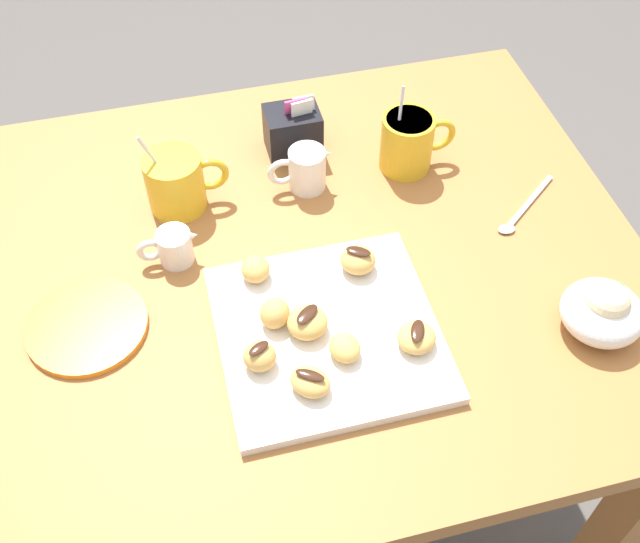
# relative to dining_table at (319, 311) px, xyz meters

# --- Properties ---
(ground_plane) EXTENTS (8.00, 8.00, 0.00)m
(ground_plane) POSITION_rel_dining_table_xyz_m (0.00, 0.00, -0.61)
(ground_plane) COLOR #514C47
(dining_table) EXTENTS (0.98, 0.88, 0.75)m
(dining_table) POSITION_rel_dining_table_xyz_m (0.00, 0.00, 0.00)
(dining_table) COLOR #A36633
(dining_table) RESTS_ON ground_plane
(pastry_plate_square) EXTENTS (0.30, 0.30, 0.02)m
(pastry_plate_square) POSITION_rel_dining_table_xyz_m (-0.02, -0.14, 0.14)
(pastry_plate_square) COLOR silver
(pastry_plate_square) RESTS_ON dining_table
(coffee_mug_mustard_left) EXTENTS (0.13, 0.09, 0.15)m
(coffee_mug_mustard_left) POSITION_rel_dining_table_xyz_m (-0.19, 0.17, 0.19)
(coffee_mug_mustard_left) COLOR gold
(coffee_mug_mustard_left) RESTS_ON dining_table
(coffee_mug_mustard_right) EXTENTS (0.13, 0.09, 0.15)m
(coffee_mug_mustard_right) POSITION_rel_dining_table_xyz_m (0.19, 0.17, 0.19)
(coffee_mug_mustard_right) COLOR gold
(coffee_mug_mustard_right) RESTS_ON dining_table
(cream_pitcher_white) EXTENTS (0.10, 0.06, 0.07)m
(cream_pitcher_white) POSITION_rel_dining_table_xyz_m (0.02, 0.16, 0.17)
(cream_pitcher_white) COLOR silver
(cream_pitcher_white) RESTS_ON dining_table
(sugar_caddy) EXTENTS (0.09, 0.07, 0.11)m
(sugar_caddy) POSITION_rel_dining_table_xyz_m (0.02, 0.25, 0.18)
(sugar_caddy) COLOR black
(sugar_caddy) RESTS_ON dining_table
(ice_cream_bowl) EXTENTS (0.11, 0.11, 0.09)m
(ice_cream_bowl) POSITION_rel_dining_table_xyz_m (0.35, -0.22, 0.17)
(ice_cream_bowl) COLOR silver
(ice_cream_bowl) RESTS_ON dining_table
(chocolate_sauce_pitcher) EXTENTS (0.09, 0.05, 0.06)m
(chocolate_sauce_pitcher) POSITION_rel_dining_table_xyz_m (-0.21, 0.05, 0.16)
(chocolate_sauce_pitcher) COLOR silver
(chocolate_sauce_pitcher) RESTS_ON dining_table
(saucer_orange_left) EXTENTS (0.17, 0.17, 0.01)m
(saucer_orange_left) POSITION_rel_dining_table_xyz_m (-0.35, -0.05, 0.14)
(saucer_orange_left) COLOR orange
(saucer_orange_left) RESTS_ON dining_table
(loose_spoon_near_saucer) EXTENTS (0.13, 0.11, 0.01)m
(loose_spoon_near_saucer) POSITION_rel_dining_table_xyz_m (0.33, 0.01, 0.14)
(loose_spoon_near_saucer) COLOR silver
(loose_spoon_near_saucer) RESTS_ON dining_table
(beignet_0) EXTENTS (0.07, 0.07, 0.03)m
(beignet_0) POSITION_rel_dining_table_xyz_m (-0.05, -0.14, 0.17)
(beignet_0) COLOR #DBA351
(beignet_0) RESTS_ON pastry_plate_square
(chocolate_drizzle_0) EXTENTS (0.04, 0.04, 0.00)m
(chocolate_drizzle_0) POSITION_rel_dining_table_xyz_m (-0.05, -0.14, 0.19)
(chocolate_drizzle_0) COLOR #381E11
(chocolate_drizzle_0) RESTS_ON beignet_0
(beignet_1) EXTENTS (0.06, 0.06, 0.04)m
(beignet_1) POSITION_rel_dining_table_xyz_m (-0.12, -0.18, 0.17)
(beignet_1) COLOR #DBA351
(beignet_1) RESTS_ON pastry_plate_square
(chocolate_drizzle_1) EXTENTS (0.03, 0.03, 0.00)m
(chocolate_drizzle_1) POSITION_rel_dining_table_xyz_m (-0.12, -0.18, 0.19)
(chocolate_drizzle_1) COLOR #381E11
(chocolate_drizzle_1) RESTS_ON beignet_1
(beignet_2) EXTENTS (0.07, 0.07, 0.03)m
(beignet_2) POSITION_rel_dining_table_xyz_m (0.09, -0.19, 0.16)
(beignet_2) COLOR #DBA351
(beignet_2) RESTS_ON pastry_plate_square
(chocolate_drizzle_2) EXTENTS (0.03, 0.04, 0.00)m
(chocolate_drizzle_2) POSITION_rel_dining_table_xyz_m (0.09, -0.19, 0.18)
(chocolate_drizzle_2) COLOR #381E11
(chocolate_drizzle_2) RESTS_ON beignet_2
(beignet_3) EXTENTS (0.05, 0.05, 0.03)m
(beignet_3) POSITION_rel_dining_table_xyz_m (-0.10, -0.03, 0.17)
(beignet_3) COLOR #DBA351
(beignet_3) RESTS_ON pastry_plate_square
(beignet_4) EXTENTS (0.07, 0.07, 0.03)m
(beignet_4) POSITION_rel_dining_table_xyz_m (0.05, -0.05, 0.17)
(beignet_4) COLOR #DBA351
(beignet_4) RESTS_ON pastry_plate_square
(chocolate_drizzle_4) EXTENTS (0.04, 0.03, 0.00)m
(chocolate_drizzle_4) POSITION_rel_dining_table_xyz_m (0.05, -0.05, 0.19)
(chocolate_drizzle_4) COLOR #381E11
(chocolate_drizzle_4) RESTS_ON beignet_4
(beignet_5) EXTENTS (0.07, 0.07, 0.03)m
(beignet_5) POSITION_rel_dining_table_xyz_m (-0.07, -0.23, 0.16)
(beignet_5) COLOR #DBA351
(beignet_5) RESTS_ON pastry_plate_square
(chocolate_drizzle_5) EXTENTS (0.04, 0.03, 0.00)m
(chocolate_drizzle_5) POSITION_rel_dining_table_xyz_m (-0.07, -0.23, 0.18)
(chocolate_drizzle_5) COLOR #381E11
(chocolate_drizzle_5) RESTS_ON beignet_5
(beignet_6) EXTENTS (0.06, 0.06, 0.04)m
(beignet_6) POSITION_rel_dining_table_xyz_m (-0.09, -0.11, 0.17)
(beignet_6) COLOR #DBA351
(beignet_6) RESTS_ON pastry_plate_square
(beignet_7) EXTENTS (0.05, 0.05, 0.03)m
(beignet_7) POSITION_rel_dining_table_xyz_m (-0.01, -0.19, 0.16)
(beignet_7) COLOR #DBA351
(beignet_7) RESTS_ON pastry_plate_square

